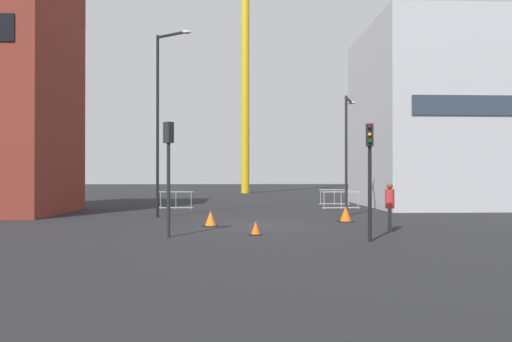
{
  "coord_description": "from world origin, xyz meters",
  "views": [
    {
      "loc": [
        -0.95,
        -19.09,
        2.11
      ],
      "look_at": [
        0.0,
        3.96,
        2.27
      ],
      "focal_mm": 32.75,
      "sensor_mm": 36.0,
      "label": 1
    }
  ],
  "objects_px": {
    "construction_crane": "(246,34)",
    "streetlamp_short": "(347,143)",
    "traffic_cone_on_verge": "(256,229)",
    "traffic_light_far": "(168,160)",
    "traffic_light_median": "(370,162)",
    "pedestrian_walking": "(390,203)",
    "traffic_cone_orange": "(210,219)",
    "traffic_cone_by_barrier": "(346,214)",
    "streetlamp_tall": "(161,111)"
  },
  "relations": [
    {
      "from": "traffic_light_far",
      "to": "traffic_cone_orange",
      "type": "bearing_deg",
      "value": 69.77
    },
    {
      "from": "traffic_light_far",
      "to": "traffic_cone_by_barrier",
      "type": "relative_size",
      "value": 5.57
    },
    {
      "from": "construction_crane",
      "to": "traffic_cone_on_verge",
      "type": "height_order",
      "value": "construction_crane"
    },
    {
      "from": "streetlamp_short",
      "to": "traffic_cone_orange",
      "type": "bearing_deg",
      "value": -145.57
    },
    {
      "from": "traffic_cone_orange",
      "to": "traffic_light_far",
      "type": "bearing_deg",
      "value": -110.23
    },
    {
      "from": "streetlamp_short",
      "to": "traffic_cone_orange",
      "type": "relative_size",
      "value": 9.8
    },
    {
      "from": "traffic_cone_on_verge",
      "to": "construction_crane",
      "type": "bearing_deg",
      "value": 89.46
    },
    {
      "from": "streetlamp_tall",
      "to": "traffic_cone_by_barrier",
      "type": "height_order",
      "value": "streetlamp_tall"
    },
    {
      "from": "traffic_light_far",
      "to": "traffic_cone_orange",
      "type": "distance_m",
      "value": 4.21
    },
    {
      "from": "traffic_light_median",
      "to": "pedestrian_walking",
      "type": "distance_m",
      "value": 3.32
    },
    {
      "from": "construction_crane",
      "to": "traffic_light_far",
      "type": "height_order",
      "value": "construction_crane"
    },
    {
      "from": "traffic_light_far",
      "to": "traffic_cone_by_barrier",
      "type": "bearing_deg",
      "value": 34.36
    },
    {
      "from": "streetlamp_tall",
      "to": "pedestrian_walking",
      "type": "distance_m",
      "value": 11.76
    },
    {
      "from": "construction_crane",
      "to": "pedestrian_walking",
      "type": "xyz_separation_m",
      "value": [
        4.67,
        -34.91,
        -16.73
      ]
    },
    {
      "from": "traffic_cone_on_verge",
      "to": "traffic_cone_by_barrier",
      "type": "height_order",
      "value": "traffic_cone_by_barrier"
    },
    {
      "from": "traffic_light_median",
      "to": "traffic_light_far",
      "type": "distance_m",
      "value": 6.58
    },
    {
      "from": "streetlamp_short",
      "to": "traffic_light_median",
      "type": "bearing_deg",
      "value": -99.08
    },
    {
      "from": "streetlamp_short",
      "to": "traffic_cone_orange",
      "type": "xyz_separation_m",
      "value": [
        -6.7,
        -4.59,
        -3.39
      ]
    },
    {
      "from": "traffic_cone_by_barrier",
      "to": "streetlamp_tall",
      "type": "bearing_deg",
      "value": 164.92
    },
    {
      "from": "streetlamp_tall",
      "to": "streetlamp_short",
      "type": "distance_m",
      "value": 9.47
    },
    {
      "from": "construction_crane",
      "to": "traffic_cone_orange",
      "type": "height_order",
      "value": "construction_crane"
    },
    {
      "from": "streetlamp_tall",
      "to": "traffic_cone_by_barrier",
      "type": "distance_m",
      "value": 10.08
    },
    {
      "from": "traffic_light_far",
      "to": "pedestrian_walking",
      "type": "distance_m",
      "value": 8.22
    },
    {
      "from": "traffic_light_far",
      "to": "traffic_cone_by_barrier",
      "type": "distance_m",
      "value": 8.93
    },
    {
      "from": "streetlamp_tall",
      "to": "traffic_cone_orange",
      "type": "xyz_separation_m",
      "value": [
        2.62,
        -3.86,
        -4.9
      ]
    },
    {
      "from": "traffic_light_far",
      "to": "traffic_cone_on_verge",
      "type": "height_order",
      "value": "traffic_light_far"
    },
    {
      "from": "traffic_cone_by_barrier",
      "to": "traffic_light_far",
      "type": "bearing_deg",
      "value": -145.64
    },
    {
      "from": "construction_crane",
      "to": "traffic_cone_orange",
      "type": "bearing_deg",
      "value": -93.58
    },
    {
      "from": "construction_crane",
      "to": "traffic_cone_by_barrier",
      "type": "distance_m",
      "value": 36.14
    },
    {
      "from": "streetlamp_short",
      "to": "traffic_cone_on_verge",
      "type": "bearing_deg",
      "value": -124.09
    },
    {
      "from": "streetlamp_tall",
      "to": "traffic_light_median",
      "type": "height_order",
      "value": "streetlamp_tall"
    },
    {
      "from": "pedestrian_walking",
      "to": "traffic_cone_on_verge",
      "type": "distance_m",
      "value": 5.14
    },
    {
      "from": "traffic_cone_orange",
      "to": "traffic_cone_by_barrier",
      "type": "relative_size",
      "value": 0.9
    },
    {
      "from": "streetlamp_tall",
      "to": "streetlamp_short",
      "type": "bearing_deg",
      "value": 4.49
    },
    {
      "from": "construction_crane",
      "to": "traffic_light_far",
      "type": "relative_size",
      "value": 7.41
    },
    {
      "from": "construction_crane",
      "to": "traffic_cone_orange",
      "type": "xyz_separation_m",
      "value": [
        -2.06,
        -32.97,
        -17.48
      ]
    },
    {
      "from": "construction_crane",
      "to": "streetlamp_short",
      "type": "bearing_deg",
      "value": -80.72
    },
    {
      "from": "construction_crane",
      "to": "pedestrian_walking",
      "type": "distance_m",
      "value": 38.99
    },
    {
      "from": "traffic_light_far",
      "to": "pedestrian_walking",
      "type": "xyz_separation_m",
      "value": [
        7.95,
        1.38,
        -1.56
      ]
    },
    {
      "from": "construction_crane",
      "to": "traffic_cone_on_verge",
      "type": "relative_size",
      "value": 60.87
    },
    {
      "from": "streetlamp_tall",
      "to": "traffic_cone_orange",
      "type": "relative_size",
      "value": 14.37
    },
    {
      "from": "construction_crane",
      "to": "traffic_light_median",
      "type": "distance_m",
      "value": 40.61
    },
    {
      "from": "construction_crane",
      "to": "traffic_cone_on_verge",
      "type": "distance_m",
      "value": 39.81
    },
    {
      "from": "streetlamp_short",
      "to": "traffic_cone_on_verge",
      "type": "height_order",
      "value": "streetlamp_short"
    },
    {
      "from": "traffic_light_median",
      "to": "pedestrian_walking",
      "type": "height_order",
      "value": "traffic_light_median"
    },
    {
      "from": "streetlamp_short",
      "to": "pedestrian_walking",
      "type": "xyz_separation_m",
      "value": [
        0.03,
        -6.53,
        -2.64
      ]
    },
    {
      "from": "streetlamp_short",
      "to": "traffic_light_median",
      "type": "height_order",
      "value": "streetlamp_short"
    },
    {
      "from": "streetlamp_tall",
      "to": "traffic_cone_by_barrier",
      "type": "relative_size",
      "value": 12.89
    },
    {
      "from": "streetlamp_short",
      "to": "traffic_cone_orange",
      "type": "height_order",
      "value": "streetlamp_short"
    },
    {
      "from": "traffic_light_median",
      "to": "traffic_light_far",
      "type": "height_order",
      "value": "traffic_light_far"
    }
  ]
}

